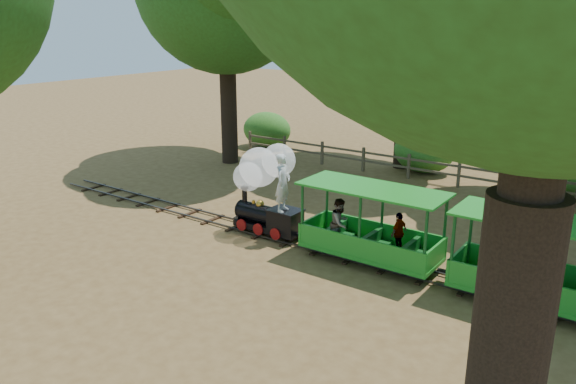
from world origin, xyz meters
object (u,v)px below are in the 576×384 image
Objects in this scene: fence at (433,168)px; locomotive at (264,182)px; carriage_front at (367,233)px; carriage_rear at (537,272)px.

locomotive is at bearing -103.95° from fence.
carriage_rear is (4.06, 0.09, 0.01)m from carriage_front.
carriage_rear is 9.65m from fence.
locomotive is at bearing 178.22° from carriage_front.
locomotive is at bearing 179.92° from carriage_rear.
carriage_rear is 0.20× the size of fence.
carriage_rear is at bearing -0.08° from locomotive.
carriage_front is 4.06m from carriage_rear.
carriage_front is at bearing -178.68° from carriage_rear.
fence is at bearing 124.46° from carriage_rear.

